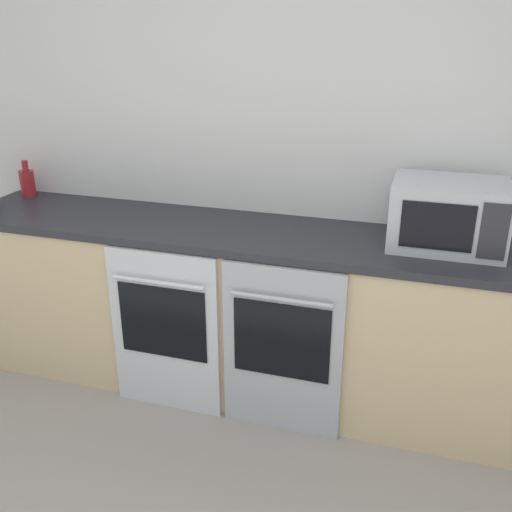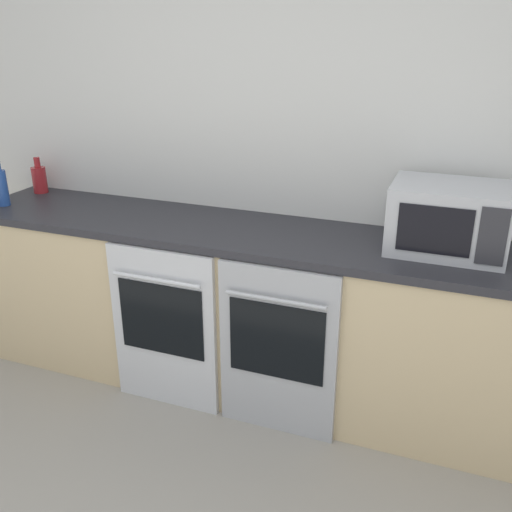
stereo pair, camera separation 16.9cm
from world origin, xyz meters
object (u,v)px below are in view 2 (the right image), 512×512
(bottle_red, at_px, (39,179))
(oven_left, at_px, (163,329))
(oven_right, at_px, (277,352))
(microwave, at_px, (448,218))
(bottle_blue, at_px, (2,187))

(bottle_red, bearing_deg, oven_left, -24.37)
(oven_right, relative_size, bottle_red, 4.04)
(oven_right, bearing_deg, oven_left, 180.00)
(microwave, bearing_deg, bottle_red, 176.79)
(bottle_blue, bearing_deg, oven_right, -6.81)
(oven_left, bearing_deg, oven_right, 0.00)
(microwave, distance_m, bottle_blue, 2.40)
(oven_right, xyz_separation_m, bottle_red, (-1.70, 0.50, 0.56))
(oven_left, relative_size, microwave, 1.72)
(oven_left, height_order, microwave, microwave)
(oven_left, distance_m, microwave, 1.47)
(oven_left, relative_size, oven_right, 1.00)
(bottle_red, xyz_separation_m, bottle_blue, (-0.01, -0.29, 0.02))
(microwave, distance_m, bottle_red, 2.38)
(oven_right, distance_m, bottle_red, 1.86)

